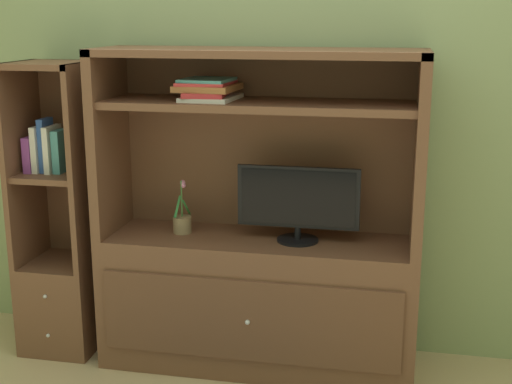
# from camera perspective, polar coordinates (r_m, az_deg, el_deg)

# --- Properties ---
(painted_rear_wall) EXTENTS (6.00, 0.10, 2.80)m
(painted_rear_wall) POSITION_cam_1_polar(r_m,az_deg,el_deg) (3.69, 1.27, 8.62)
(painted_rear_wall) COLOR #8C9E6B
(painted_rear_wall) RESTS_ON ground_plane
(media_console) EXTENTS (1.58, 0.49, 1.61)m
(media_console) POSITION_cam_1_polar(r_m,az_deg,el_deg) (3.56, 0.18, -6.18)
(media_console) COLOR brown
(media_console) RESTS_ON ground_plane
(tv_monitor) EXTENTS (0.60, 0.20, 0.37)m
(tv_monitor) POSITION_cam_1_polar(r_m,az_deg,el_deg) (3.41, 3.44, -0.78)
(tv_monitor) COLOR black
(tv_monitor) RESTS_ON media_console
(potted_plant) EXTENTS (0.09, 0.13, 0.27)m
(potted_plant) POSITION_cam_1_polar(r_m,az_deg,el_deg) (3.59, -6.00, -2.45)
(potted_plant) COLOR #8C7251
(potted_plant) RESTS_ON media_console
(magazine_stack) EXTENTS (0.29, 0.33, 0.10)m
(magazine_stack) POSITION_cam_1_polar(r_m,az_deg,el_deg) (3.41, -3.91, 8.33)
(magazine_stack) COLOR silver
(magazine_stack) RESTS_ON media_console
(bookshelf_tall) EXTENTS (0.39, 0.42, 1.53)m
(bookshelf_tall) POSITION_cam_1_polar(r_m,az_deg,el_deg) (3.90, -15.42, -4.74)
(bookshelf_tall) COLOR brown
(bookshelf_tall) RESTS_ON ground_plane
(upright_book_row) EXTENTS (0.19, 0.16, 0.28)m
(upright_book_row) POSITION_cam_1_polar(r_m,az_deg,el_deg) (3.78, -16.66, 3.32)
(upright_book_row) COLOR purple
(upright_book_row) RESTS_ON bookshelf_tall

